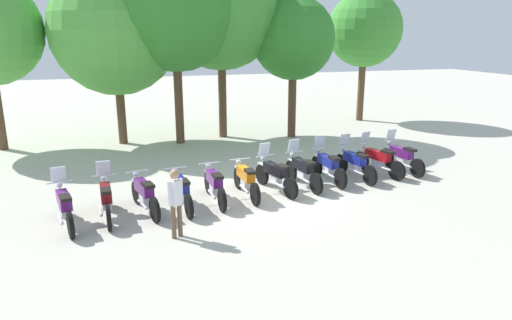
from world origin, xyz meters
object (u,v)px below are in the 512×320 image
at_px(motorcycle_1, 106,199).
at_px(motorcycle_5, 246,179).
at_px(person_0, 176,199).
at_px(motorcycle_3, 181,190).
at_px(motorcycle_2, 144,194).
at_px(tree_5, 365,30).
at_px(tree_3, 221,10).
at_px(motorcycle_6, 275,174).
at_px(motorcycle_8, 328,166).
at_px(motorcycle_7, 303,170).
at_px(tree_4, 293,39).
at_px(motorcycle_4, 214,184).
at_px(motorcycle_0, 64,206).
at_px(motorcycle_9, 354,163).
at_px(tree_1, 115,31).
at_px(motorcycle_11, 401,157).
at_px(tree_2, 175,5).
at_px(motorcycle_10, 378,159).

bearing_deg(motorcycle_1, motorcycle_5, -85.45).
bearing_deg(person_0, motorcycle_3, -37.05).
xyz_separation_m(motorcycle_2, tree_5, (12.21, 10.26, 4.27)).
xyz_separation_m(motorcycle_5, tree_3, (1.22, 8.02, 5.07)).
relative_size(motorcycle_1, motorcycle_3, 1.00).
xyz_separation_m(motorcycle_6, motorcycle_8, (1.93, 0.41, 0.00)).
bearing_deg(motorcycle_7, tree_4, -25.35).
xyz_separation_m(motorcycle_1, motorcycle_4, (2.89, 0.35, -0.01)).
distance_m(motorcycle_7, tree_3, 9.22).
height_order(motorcycle_6, person_0, person_0).
bearing_deg(motorcycle_0, motorcycle_9, -93.43).
bearing_deg(motorcycle_5, person_0, 131.70).
distance_m(tree_1, tree_5, 12.65).
bearing_deg(tree_4, motorcycle_8, -101.57).
height_order(motorcycle_2, motorcycle_11, motorcycle_11).
distance_m(person_0, tree_3, 11.79).
bearing_deg(tree_2, motorcycle_3, -98.06).
relative_size(motorcycle_7, tree_4, 0.35).
relative_size(motorcycle_1, motorcycle_2, 1.02).
height_order(motorcycle_3, motorcycle_8, motorcycle_8).
relative_size(motorcycle_11, tree_1, 0.30).
relative_size(motorcycle_5, motorcycle_11, 1.00).
distance_m(motorcycle_0, tree_4, 12.56).
height_order(motorcycle_9, tree_1, tree_1).
distance_m(motorcycle_5, tree_1, 9.61).
bearing_deg(tree_5, tree_4, -151.22).
bearing_deg(tree_3, motorcycle_2, -116.10).
distance_m(motorcycle_11, person_0, 8.65).
height_order(motorcycle_0, motorcycle_4, motorcycle_0).
bearing_deg(motorcycle_6, motorcycle_1, 84.43).
distance_m(motorcycle_7, motorcycle_9, 1.94).
distance_m(motorcycle_6, motorcycle_10, 3.89).
bearing_deg(motorcycle_6, tree_3, -15.60).
xyz_separation_m(motorcycle_0, motorcycle_5, (4.82, 0.75, -0.01)).
xyz_separation_m(motorcycle_0, tree_3, (6.05, 8.78, 5.05)).
bearing_deg(motorcycle_9, tree_1, 36.82).
bearing_deg(tree_5, motorcycle_8, -124.66).
bearing_deg(tree_3, motorcycle_6, -91.97).
bearing_deg(motorcycle_0, motorcycle_7, -92.95).
distance_m(motorcycle_11, tree_2, 10.63).
xyz_separation_m(motorcycle_0, tree_4, (9.04, 7.83, 3.85)).
xyz_separation_m(motorcycle_2, motorcycle_10, (7.70, 1.13, 0.01)).
bearing_deg(tree_2, motorcycle_8, -61.27).
bearing_deg(motorcycle_10, motorcycle_6, 82.14).
distance_m(motorcycle_4, motorcycle_6, 1.95).
relative_size(motorcycle_10, person_0, 1.30).
height_order(motorcycle_2, motorcycle_9, motorcycle_9).
bearing_deg(person_0, motorcycle_1, 16.43).
relative_size(tree_1, tree_5, 1.09).
relative_size(motorcycle_3, motorcycle_5, 1.00).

